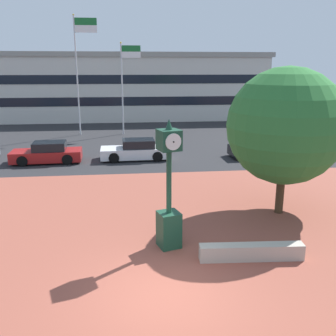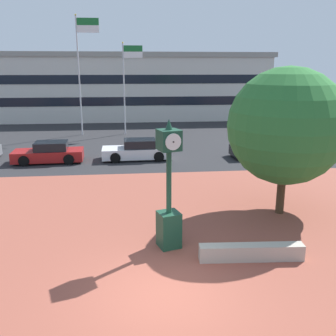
{
  "view_description": "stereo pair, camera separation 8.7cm",
  "coord_description": "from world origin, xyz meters",
  "px_view_note": "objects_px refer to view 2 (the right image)",
  "views": [
    {
      "loc": [
        -0.84,
        -8.59,
        5.73
      ],
      "look_at": [
        0.41,
        2.88,
        2.62
      ],
      "focal_mm": 40.29,
      "sensor_mm": 36.0,
      "label": 1
    },
    {
      "loc": [
        -0.76,
        -8.6,
        5.73
      ],
      "look_at": [
        0.41,
        2.88,
        2.62
      ],
      "focal_mm": 40.29,
      "sensor_mm": 36.0,
      "label": 2
    }
  ],
  "objects_px": {
    "flagpole_primary": "(81,64)",
    "civic_building": "(131,84)",
    "street_clock": "(169,198)",
    "plaza_tree": "(291,128)",
    "flagpole_secondary": "(126,80)",
    "car_street_near": "(265,149)",
    "car_street_far": "(49,153)",
    "car_street_mid": "(137,150)"
  },
  "relations": [
    {
      "from": "street_clock",
      "to": "plaza_tree",
      "type": "xyz_separation_m",
      "value": [
        5.01,
        2.63,
        1.73
      ]
    },
    {
      "from": "civic_building",
      "to": "plaza_tree",
      "type": "bearing_deg",
      "value": -80.19
    },
    {
      "from": "car_street_near",
      "to": "car_street_mid",
      "type": "distance_m",
      "value": 8.31
    },
    {
      "from": "civic_building",
      "to": "car_street_mid",
      "type": "bearing_deg",
      "value": -89.74
    },
    {
      "from": "street_clock",
      "to": "plaza_tree",
      "type": "relative_size",
      "value": 0.73
    },
    {
      "from": "flagpole_secondary",
      "to": "street_clock",
      "type": "bearing_deg",
      "value": -86.39
    },
    {
      "from": "street_clock",
      "to": "plaza_tree",
      "type": "distance_m",
      "value": 5.92
    },
    {
      "from": "car_street_mid",
      "to": "flagpole_secondary",
      "type": "relative_size",
      "value": 0.57
    },
    {
      "from": "flagpole_secondary",
      "to": "car_street_near",
      "type": "bearing_deg",
      "value": -47.68
    },
    {
      "from": "flagpole_primary",
      "to": "civic_building",
      "type": "xyz_separation_m",
      "value": [
        4.21,
        14.75,
        -2.36
      ]
    },
    {
      "from": "car_street_far",
      "to": "flagpole_secondary",
      "type": "xyz_separation_m",
      "value": [
        4.82,
        9.73,
        4.09
      ]
    },
    {
      "from": "car_street_far",
      "to": "flagpole_primary",
      "type": "height_order",
      "value": "flagpole_primary"
    },
    {
      "from": "flagpole_primary",
      "to": "flagpole_secondary",
      "type": "xyz_separation_m",
      "value": [
        3.69,
        0.0,
        -1.32
      ]
    },
    {
      "from": "street_clock",
      "to": "car_street_far",
      "type": "distance_m",
      "value": 13.6
    },
    {
      "from": "flagpole_primary",
      "to": "plaza_tree",
      "type": "bearing_deg",
      "value": -62.25
    },
    {
      "from": "car_street_near",
      "to": "civic_building",
      "type": "relative_size",
      "value": 0.14
    },
    {
      "from": "car_street_near",
      "to": "plaza_tree",
      "type": "bearing_deg",
      "value": 163.52
    },
    {
      "from": "car_street_mid",
      "to": "civic_building",
      "type": "relative_size",
      "value": 0.14
    },
    {
      "from": "car_street_far",
      "to": "plaza_tree",
      "type": "bearing_deg",
      "value": -132.77
    },
    {
      "from": "flagpole_secondary",
      "to": "civic_building",
      "type": "distance_m",
      "value": 14.8
    },
    {
      "from": "plaza_tree",
      "to": "civic_building",
      "type": "distance_m",
      "value": 34.41
    },
    {
      "from": "street_clock",
      "to": "flagpole_primary",
      "type": "height_order",
      "value": "flagpole_primary"
    },
    {
      "from": "plaza_tree",
      "to": "flagpole_primary",
      "type": "xyz_separation_m",
      "value": [
        -10.08,
        19.16,
        2.54
      ]
    },
    {
      "from": "plaza_tree",
      "to": "flagpole_secondary",
      "type": "distance_m",
      "value": 20.23
    },
    {
      "from": "car_street_near",
      "to": "flagpole_secondary",
      "type": "bearing_deg",
      "value": 41.11
    },
    {
      "from": "street_clock",
      "to": "car_street_far",
      "type": "height_order",
      "value": "street_clock"
    },
    {
      "from": "car_street_mid",
      "to": "car_street_far",
      "type": "xyz_separation_m",
      "value": [
        -5.45,
        -0.23,
        -0.0
      ]
    },
    {
      "from": "plaza_tree",
      "to": "civic_building",
      "type": "bearing_deg",
      "value": 99.81
    },
    {
      "from": "car_street_far",
      "to": "civic_building",
      "type": "relative_size",
      "value": 0.14
    },
    {
      "from": "car_street_near",
      "to": "car_street_mid",
      "type": "relative_size",
      "value": 0.98
    },
    {
      "from": "flagpole_secondary",
      "to": "car_street_far",
      "type": "bearing_deg",
      "value": -116.35
    },
    {
      "from": "plaza_tree",
      "to": "car_street_far",
      "type": "bearing_deg",
      "value": 139.92
    },
    {
      "from": "car_street_mid",
      "to": "street_clock",
      "type": "bearing_deg",
      "value": -177.89
    },
    {
      "from": "car_street_near",
      "to": "flagpole_secondary",
      "type": "height_order",
      "value": "flagpole_secondary"
    },
    {
      "from": "street_clock",
      "to": "car_street_mid",
      "type": "xyz_separation_m",
      "value": [
        -0.74,
        12.28,
        -1.13
      ]
    },
    {
      "from": "plaza_tree",
      "to": "civic_building",
      "type": "xyz_separation_m",
      "value": [
        -5.86,
        33.91,
        0.18
      ]
    },
    {
      "from": "street_clock",
      "to": "civic_building",
      "type": "relative_size",
      "value": 0.14
    },
    {
      "from": "flagpole_primary",
      "to": "car_street_far",
      "type": "bearing_deg",
      "value": -96.6
    },
    {
      "from": "flagpole_primary",
      "to": "civic_building",
      "type": "relative_size",
      "value": 0.32
    },
    {
      "from": "civic_building",
      "to": "car_street_near",
      "type": "bearing_deg",
      "value": -71.09
    },
    {
      "from": "car_street_near",
      "to": "car_street_far",
      "type": "bearing_deg",
      "value": 88.44
    },
    {
      "from": "car_street_far",
      "to": "car_street_mid",
      "type": "bearing_deg",
      "value": -90.29
    }
  ]
}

